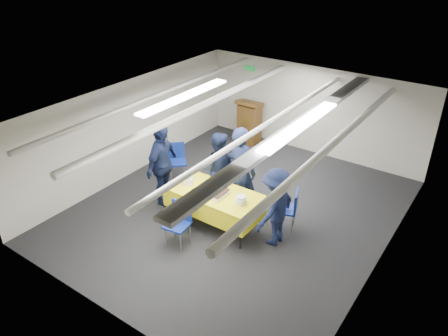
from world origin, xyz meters
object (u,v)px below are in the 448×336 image
at_px(podium, 249,121).
at_px(sailor_b, 218,168).
at_px(sailor_c, 162,165).
at_px(serving_table, 214,201).
at_px(sheet_cake, 213,192).
at_px(chair_left, 177,157).
at_px(sailor_a, 240,171).
at_px(chair_near, 179,219).
at_px(sailor_d, 276,207).
at_px(chair_right, 290,206).

distance_m(podium, sailor_b, 3.17).
height_order(sailor_b, sailor_c, sailor_c).
height_order(serving_table, sheet_cake, sheet_cake).
xyz_separation_m(chair_left, sailor_a, (2.00, -0.34, 0.43)).
bearing_deg(podium, chair_left, -97.28).
bearing_deg(sailor_b, chair_near, 69.18).
height_order(sailor_c, sailor_d, sailor_c).
relative_size(chair_near, chair_left, 1.00).
distance_m(sheet_cake, podium, 4.10).
bearing_deg(sailor_c, sailor_d, -97.93).
height_order(sheet_cake, podium, podium).
distance_m(podium, chair_left, 2.70).
height_order(serving_table, chair_near, chair_near).
relative_size(sailor_a, sailor_c, 1.05).
relative_size(chair_near, sailor_b, 0.53).
bearing_deg(sailor_c, sailor_a, -77.65).
height_order(chair_near, sailor_c, sailor_c).
bearing_deg(sailor_c, chair_left, 14.59).
height_order(sheet_cake, chair_near, chair_near).
height_order(serving_table, sailor_d, sailor_d).
distance_m(serving_table, sailor_c, 1.42).
bearing_deg(podium, chair_near, -73.78).
bearing_deg(chair_right, sailor_d, -94.60).
bearing_deg(serving_table, chair_near, -103.21).
xyz_separation_m(sheet_cake, podium, (-1.54, 3.79, -0.20)).
bearing_deg(sailor_c, podium, -9.13).
relative_size(chair_right, sailor_d, 0.56).
xyz_separation_m(sheet_cake, sailor_b, (-0.47, 0.81, -0.00)).
relative_size(sheet_cake, chair_left, 0.63).
distance_m(sheet_cake, sailor_b, 0.94).
distance_m(serving_table, sailor_a, 0.82).
distance_m(serving_table, chair_left, 2.14).
bearing_deg(chair_right, serving_table, -150.66).
distance_m(chair_near, chair_right, 2.16).
relative_size(podium, chair_right, 1.44).
xyz_separation_m(podium, chair_near, (1.33, -4.56, -0.08)).
distance_m(podium, sailor_c, 3.70).
bearing_deg(chair_left, chair_right, -5.82).
distance_m(chair_right, sailor_c, 2.78).
distance_m(serving_table, sheet_cake, 0.27).
bearing_deg(sailor_a, chair_right, -179.42).
xyz_separation_m(podium, chair_left, (-0.34, -2.68, -0.08)).
xyz_separation_m(chair_right, sailor_d, (-0.04, -0.52, 0.25)).
bearing_deg(sheet_cake, chair_left, 149.39).
relative_size(chair_left, sailor_d, 0.56).
relative_size(sheet_cake, sailor_a, 0.28).
height_order(chair_near, chair_left, same).
xyz_separation_m(chair_near, chair_right, (1.49, 1.56, 0.00)).
height_order(sailor_a, sailor_d, sailor_a).
distance_m(chair_right, sailor_b, 1.77).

